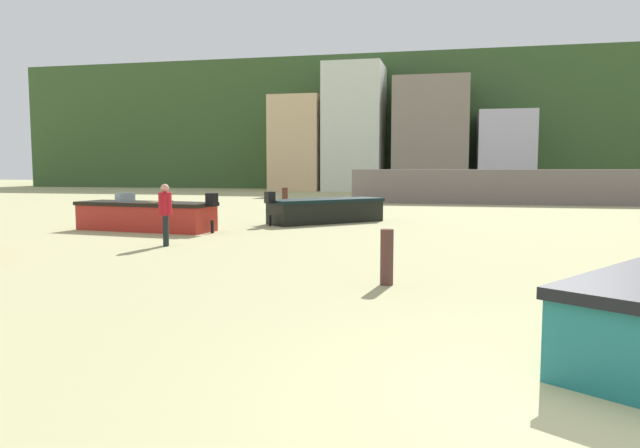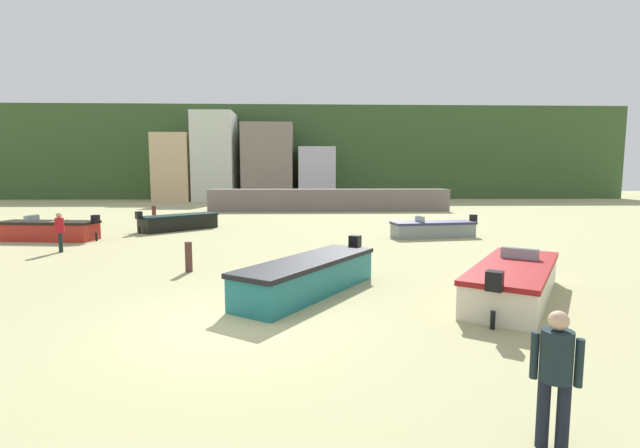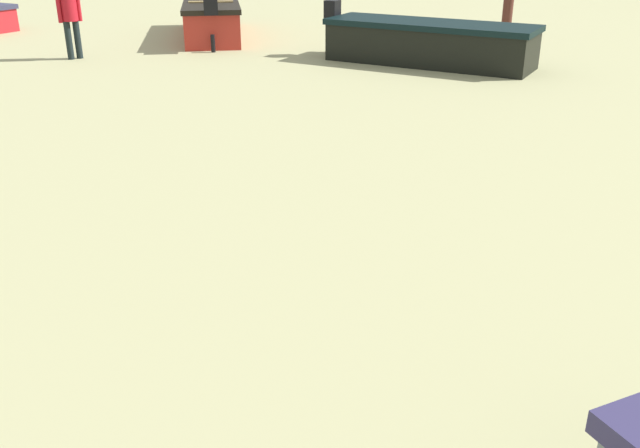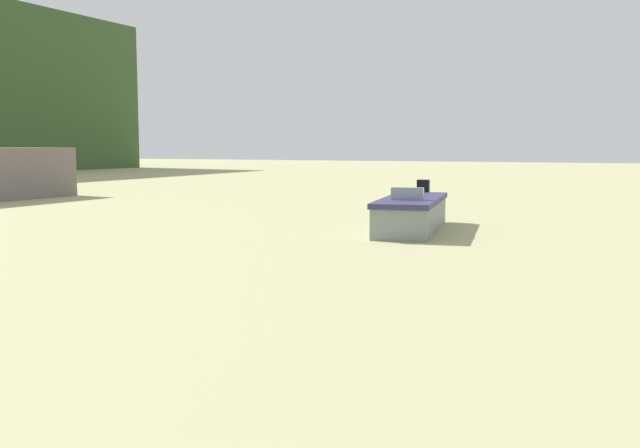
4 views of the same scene
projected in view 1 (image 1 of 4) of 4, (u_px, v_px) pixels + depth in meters
The scene contains 12 objects.
ground_plane at pixel (593, 411), 5.03m from camera, with size 160.00×160.00×0.00m, color tan.
headland_hill at pixel (466, 131), 68.54m from camera, with size 90.00×32.00×12.48m, color #37542B.
harbor_pier at pixel (541, 187), 33.29m from camera, with size 21.07×2.40×1.93m, color slate.
townhouse_far_left at pixel (300, 144), 53.39m from camera, with size 4.42×5.74×8.26m, color #DAB78A.
townhouse_centre_left at pixel (354, 128), 51.85m from camera, with size 4.97×5.08×10.89m, color silver.
townhouse_centre at pixel (431, 136), 51.06m from camera, with size 6.21×6.28×9.51m, color gray.
townhouse_right at pixel (505, 152), 49.69m from camera, with size 4.50×5.91×6.64m, color silver.
boat_red_3 at pixel (146, 216), 19.37m from camera, with size 4.99×1.98×1.25m.
boat_black_4 at pixel (326, 211), 22.09m from camera, with size 4.12×4.15×1.21m.
mooring_post_near_water at pixel (387, 257), 10.37m from camera, with size 0.23×0.23×0.98m, color #502F2A.
mooring_post_mid_beach at pixel (285, 201), 25.78m from camera, with size 0.26×0.26×1.18m, color #502920.
beach_walker_distant at pixel (165, 210), 15.51m from camera, with size 0.45×0.52×1.62m.
Camera 1 is at (-1.19, -5.25, 2.05)m, focal length 33.43 mm.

